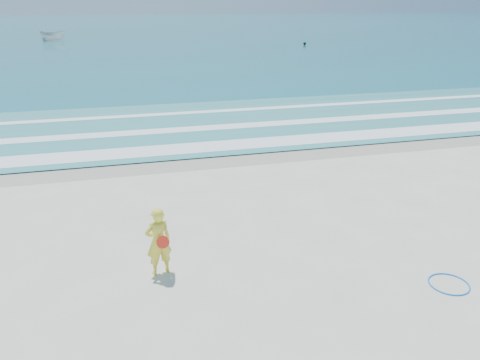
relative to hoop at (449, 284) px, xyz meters
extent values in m
plane|color=silver|center=(-4.10, 0.45, -0.01)|extent=(400.00, 400.00, 0.00)
cube|color=#B2A893|center=(-4.10, 9.45, -0.01)|extent=(400.00, 2.40, 0.00)
cube|color=#19727F|center=(-4.10, 105.45, 0.01)|extent=(400.00, 190.00, 0.04)
cube|color=#59B7AD|center=(-4.10, 14.45, 0.03)|extent=(400.00, 10.00, 0.01)
cube|color=white|center=(-4.10, 10.75, 0.04)|extent=(400.00, 1.40, 0.01)
cube|color=white|center=(-4.10, 13.65, 0.04)|extent=(400.00, 0.90, 0.01)
cube|color=white|center=(-4.10, 16.95, 0.04)|extent=(400.00, 0.60, 0.01)
torus|color=blue|center=(0.00, 0.00, 0.00)|extent=(0.84, 0.84, 0.03)
imported|color=silver|center=(-14.44, 67.77, 0.77)|extent=(4.12, 2.83, 1.49)
sphere|color=black|center=(18.04, 52.21, 0.22)|extent=(0.39, 0.39, 0.39)
imported|color=yellow|center=(-5.75, 1.99, 0.75)|extent=(0.63, 0.48, 1.53)
cylinder|color=#FF2C16|center=(-5.67, 1.81, 0.81)|extent=(0.27, 0.08, 0.27)
camera|label=1|loc=(-6.31, -6.89, 5.51)|focal=35.00mm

